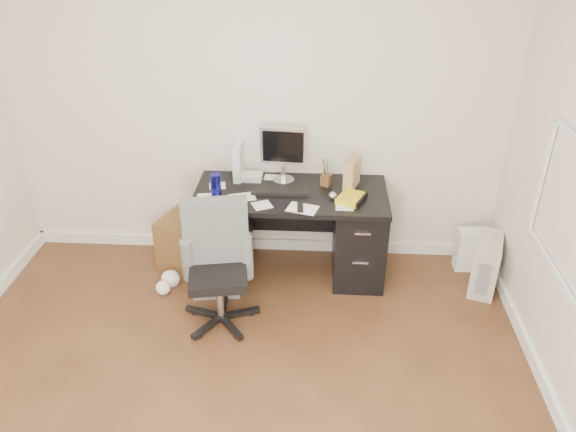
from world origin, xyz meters
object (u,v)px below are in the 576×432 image
lcd_monitor (283,155)px  wicker_basket (191,241)px  office_chair (218,269)px  pc_tower (485,264)px  desk (291,230)px  keyboard (280,190)px

lcd_monitor → wicker_basket: (-0.78, -0.11, -0.76)m
office_chair → wicker_basket: bearing=106.7°
office_chair → pc_tower: office_chair is taller
pc_tower → desk: bearing=-166.3°
desk → lcd_monitor: bearing=110.4°
desk → office_chair: office_chair is taller
keyboard → office_chair: bearing=-121.4°
keyboard → office_chair: office_chair is taller
pc_tower → wicker_basket: (-2.40, 0.20, 0.00)m
keyboard → wicker_basket: size_ratio=1.03×
pc_tower → office_chair: bearing=-147.1°
keyboard → wicker_basket: keyboard is taller
keyboard → office_chair: (-0.40, -0.66, -0.29)m
lcd_monitor → office_chair: 1.07m
lcd_monitor → wicker_basket: lcd_monitor is taller
office_chair → pc_tower: (2.04, 0.54, -0.25)m
desk → lcd_monitor: (-0.07, 0.19, 0.58)m
lcd_monitor → keyboard: size_ratio=1.03×
keyboard → pc_tower: (1.64, -0.12, -0.55)m
lcd_monitor → pc_tower: lcd_monitor is taller
pc_tower → wicker_basket: bearing=-166.7°
pc_tower → wicker_basket: 2.41m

